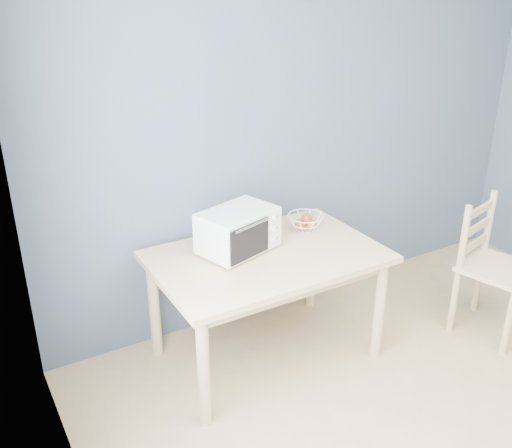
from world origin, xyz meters
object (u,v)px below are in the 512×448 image
dining_table (267,268)px  toaster_oven (236,231)px  dining_chair (492,269)px  fruit_basket (305,222)px

dining_table → toaster_oven: size_ratio=2.63×
dining_table → dining_chair: bearing=-18.6°
dining_table → dining_chair: dining_chair is taller
toaster_oven → dining_chair: size_ratio=0.56×
dining_table → fruit_basket: bearing=23.2°
toaster_oven → dining_chair: 1.81m
dining_table → dining_chair: 1.59m
toaster_oven → dining_chair: toaster_oven is taller
fruit_basket → dining_chair: 1.33m
dining_table → dining_chair: size_ratio=1.47×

